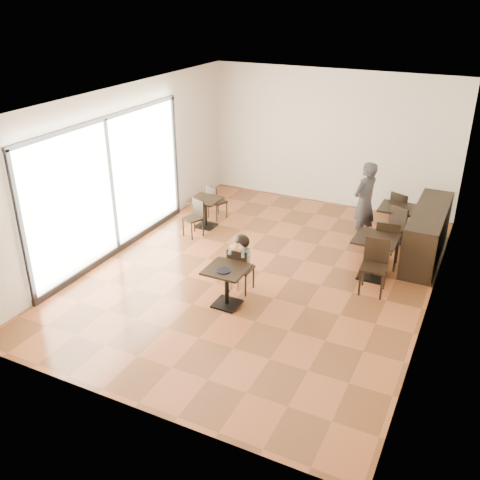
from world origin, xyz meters
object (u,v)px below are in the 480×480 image
Objects in this scene: chair_mid_b at (374,268)px; chair_left_a at (217,202)px; adult_patron at (364,202)px; cafe_table_left at (206,213)px; child_table at (227,287)px; child_chair at (241,269)px; chair_left_b at (193,219)px; chair_mid_a at (387,243)px; chair_back_a at (402,211)px; cafe_table_back at (395,224)px; cafe_table_mid at (374,257)px; chair_back_b at (391,230)px; child at (241,263)px.

chair_left_a is at bearing 152.19° from chair_mid_b.
adult_patron is 2.20m from chair_mid_b.
cafe_table_left is at bearing -51.37° from adult_patron.
adult_patron is (1.37, 3.53, 0.50)m from child_table.
chair_left_b is at bearing -39.62° from child_chair.
chair_mid_b is (2.09, 1.49, 0.13)m from child_table.
chair_left_b reaches higher than cafe_table_left.
chair_back_a is (-0.07, 1.79, -0.03)m from chair_mid_a.
chair_mid_a reaches higher than child_chair.
adult_patron reaches higher than cafe_table_back.
adult_patron is at bearing 14.35° from cafe_table_left.
chair_left_b is at bearing 178.50° from cafe_table_mid.
chair_mid_b is 1.08× the size of chair_back_b.
chair_mid_b reaches higher than chair_left_b.
chair_mid_b is 4.06m from chair_left_b.
chair_mid_a is at bearing -85.85° from cafe_table_back.
cafe_table_left is at bearing 159.11° from chair_mid_b.
child is 1.33× the size of chair_left_b.
chair_mid_a is 1.08× the size of chair_back_a.
cafe_table_mid is (1.97, 1.49, -0.02)m from child_chair.
chair_back_a reaches higher than child_table.
child_table is 2.83m from cafe_table_mid.
cafe_table_back is (3.91, 1.14, 0.04)m from cafe_table_left.
child_chair is at bearing 0.00° from child.
chair_back_a is (0.02, 0.55, 0.08)m from cafe_table_back.
child is at bearing -102.24° from chair_back_b.
chair_back_b is (3.94, 0.59, 0.12)m from cafe_table_left.
chair_back_a is at bearing -142.21° from chair_left_a.
child is 1.18× the size of chair_back_a.
adult_patron is 0.81m from chair_back_b.
chair_mid_b is 1.21× the size of chair_left_b.
cafe_table_left is at bearing 111.63° from chair_left_a.
chair_left_b is at bearing 140.38° from child.
cafe_table_mid reaches higher than cafe_table_left.
child is 3.40m from chair_back_b.
cafe_table_left is 4.01m from chair_mid_a.
chair_back_b reaches higher than chair_left_a.
cafe_table_left is 0.69× the size of chair_mid_b.
child_table is 0.83× the size of child_chair.
cafe_table_left is (-3.29, -0.84, -0.52)m from adult_patron.
child_table is 3.76m from chair_left_a.
cafe_table_back reaches higher than cafe_table_left.
cafe_table_left is 0.55m from chair_left_a.
chair_mid_b is at bearing -63.60° from chair_back_b.
chair_back_b is at bearing 8.54° from cafe_table_left.
adult_patron is at bearing 76.87° from chair_back_a.
child is at bearing 147.13° from chair_left_a.
chair_back_b is (-0.07, 0.69, -0.03)m from chair_mid_a.
child_table reaches higher than cafe_table_left.
cafe_table_mid is at bearing -142.98° from child_chair.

